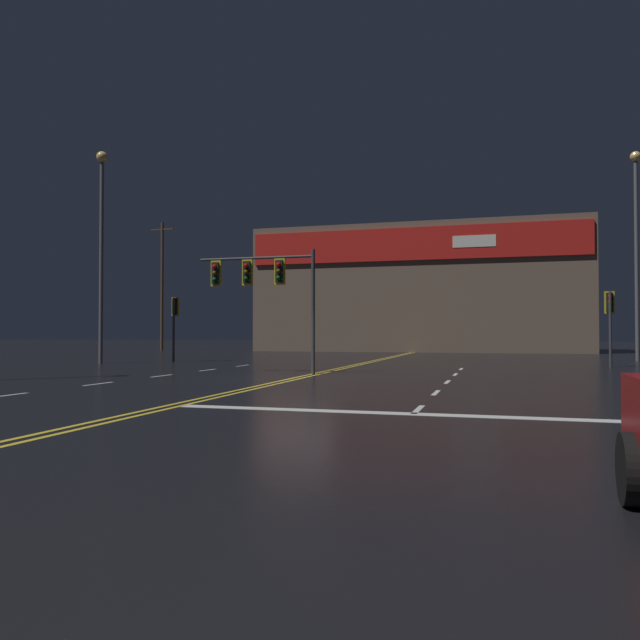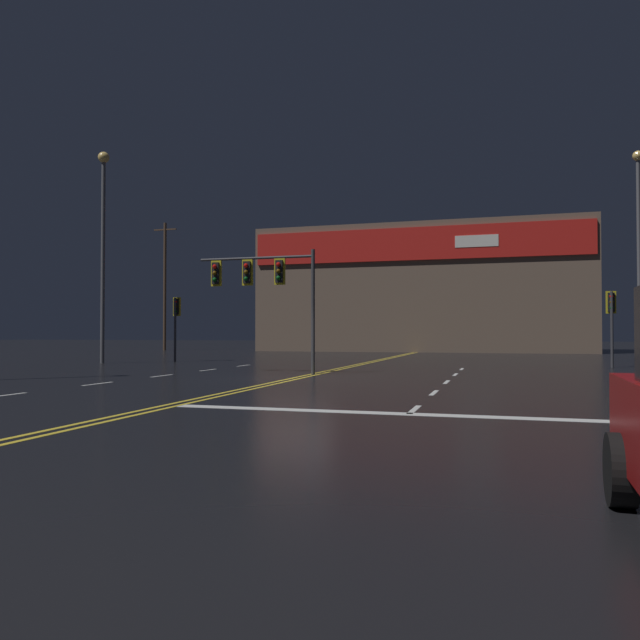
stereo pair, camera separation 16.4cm
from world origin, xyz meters
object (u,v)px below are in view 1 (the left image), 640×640
(streetlight_median_approach, at_px, (102,230))
(traffic_signal_corner_northwest, at_px, (175,314))
(traffic_signal_corner_northeast, at_px, (610,311))
(traffic_signal_median, at_px, (261,279))
(streetlight_near_right, at_px, (636,230))

(streetlight_median_approach, bearing_deg, traffic_signal_corner_northwest, 47.35)
(streetlight_median_approach, bearing_deg, traffic_signal_corner_northeast, 7.44)
(traffic_signal_median, bearing_deg, streetlight_median_approach, 155.04)
(traffic_signal_corner_northwest, relative_size, streetlight_near_right, 0.30)
(traffic_signal_corner_northeast, relative_size, streetlight_near_right, 0.29)
(traffic_signal_corner_northeast, bearing_deg, streetlight_near_right, 71.06)
(streetlight_near_right, bearing_deg, traffic_signal_corner_northwest, -162.16)
(traffic_signal_median, distance_m, traffic_signal_corner_northwest, 11.05)
(traffic_signal_corner_northeast, height_order, streetlight_median_approach, streetlight_median_approach)
(traffic_signal_median, xyz_separation_m, traffic_signal_corner_northwest, (-7.91, 7.65, -1.06))
(traffic_signal_corner_northeast, xyz_separation_m, traffic_signal_corner_northwest, (-21.26, -0.33, 0.04))
(traffic_signal_corner_northeast, relative_size, traffic_signal_corner_northwest, 0.99)
(traffic_signal_median, distance_m, streetlight_median_approach, 11.96)
(streetlight_near_right, xyz_separation_m, streetlight_median_approach, (-26.33, -10.43, -0.44))
(streetlight_near_right, height_order, streetlight_median_approach, streetlight_near_right)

